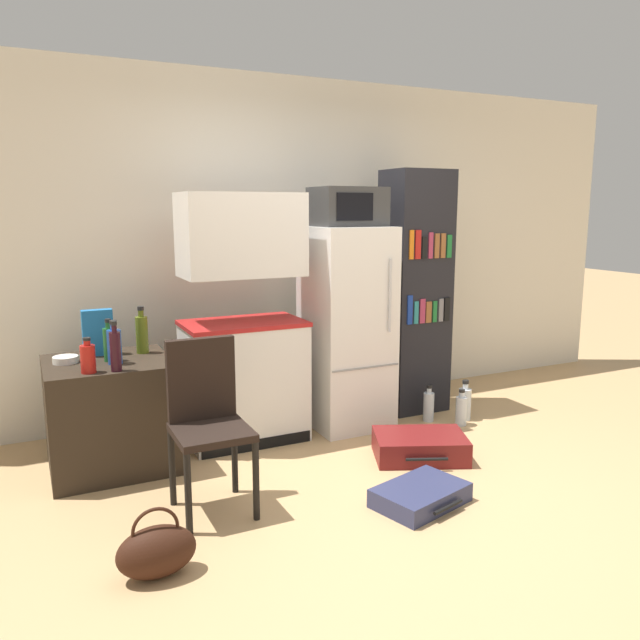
{
  "coord_description": "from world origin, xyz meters",
  "views": [
    {
      "loc": [
        -1.99,
        -2.77,
        1.65
      ],
      "look_at": [
        -0.24,
        0.85,
        0.92
      ],
      "focal_mm": 35.0,
      "sensor_mm": 36.0,
      "label": 1
    }
  ],
  "objects_px": {
    "side_table": "(111,414)",
    "water_bottle_back": "(465,403)",
    "refrigerator": "(347,328)",
    "bowl": "(65,360)",
    "microwave": "(348,207)",
    "bottle_wine_dark": "(115,350)",
    "bookshelf": "(415,293)",
    "handbag": "(157,551)",
    "bottle_blue_soda": "(114,346)",
    "suitcase_small_flat": "(420,446)",
    "bottle_ketchup_red": "(88,358)",
    "water_bottle_middle": "(461,410)",
    "cereal_box": "(98,333)",
    "chair": "(206,410)",
    "water_bottle_front": "(429,406)",
    "bottle_green_tall": "(109,343)",
    "kitchen_hutch": "(243,330)",
    "suitcase_large_flat": "(421,495)",
    "bottle_olive_oil": "(142,334)"
  },
  "relations": [
    {
      "from": "bottle_green_tall",
      "to": "bottle_blue_soda",
      "type": "bearing_deg",
      "value": -77.96
    },
    {
      "from": "refrigerator",
      "to": "bottle_blue_soda",
      "type": "relative_size",
      "value": 5.57
    },
    {
      "from": "bookshelf",
      "to": "water_bottle_back",
      "type": "relative_size",
      "value": 6.07
    },
    {
      "from": "bottle_wine_dark",
      "to": "water_bottle_back",
      "type": "relative_size",
      "value": 0.93
    },
    {
      "from": "suitcase_small_flat",
      "to": "water_bottle_back",
      "type": "xyz_separation_m",
      "value": [
        0.76,
        0.48,
        0.05
      ]
    },
    {
      "from": "bottle_blue_soda",
      "to": "handbag",
      "type": "xyz_separation_m",
      "value": [
        -0.03,
        -1.26,
        -0.69
      ]
    },
    {
      "from": "refrigerator",
      "to": "water_bottle_back",
      "type": "relative_size",
      "value": 4.73
    },
    {
      "from": "bottle_blue_soda",
      "to": "cereal_box",
      "type": "height_order",
      "value": "cereal_box"
    },
    {
      "from": "suitcase_small_flat",
      "to": "handbag",
      "type": "relative_size",
      "value": 1.96
    },
    {
      "from": "kitchen_hutch",
      "to": "bowl",
      "type": "relative_size",
      "value": 11.51
    },
    {
      "from": "bookshelf",
      "to": "suitcase_small_flat",
      "type": "bearing_deg",
      "value": -121.07
    },
    {
      "from": "bottle_olive_oil",
      "to": "bottle_blue_soda",
      "type": "xyz_separation_m",
      "value": [
        -0.21,
        -0.23,
        -0.02
      ]
    },
    {
      "from": "microwave",
      "to": "bottle_ketchup_red",
      "type": "xyz_separation_m",
      "value": [
        -1.87,
        -0.32,
        -0.87
      ]
    },
    {
      "from": "microwave",
      "to": "chair",
      "type": "relative_size",
      "value": 0.53
    },
    {
      "from": "bottle_olive_oil",
      "to": "bowl",
      "type": "relative_size",
      "value": 2.05
    },
    {
      "from": "chair",
      "to": "water_bottle_middle",
      "type": "height_order",
      "value": "chair"
    },
    {
      "from": "side_table",
      "to": "water_bottle_front",
      "type": "distance_m",
      "value": 2.36
    },
    {
      "from": "side_table",
      "to": "handbag",
      "type": "relative_size",
      "value": 2.11
    },
    {
      "from": "side_table",
      "to": "water_bottle_middle",
      "type": "xyz_separation_m",
      "value": [
        2.52,
        -0.36,
        -0.23
      ]
    },
    {
      "from": "chair",
      "to": "suitcase_small_flat",
      "type": "xyz_separation_m",
      "value": [
        1.45,
        0.04,
        -0.47
      ]
    },
    {
      "from": "side_table",
      "to": "water_bottle_back",
      "type": "bearing_deg",
      "value": -5.97
    },
    {
      "from": "water_bottle_back",
      "to": "bottle_wine_dark",
      "type": "bearing_deg",
      "value": -179.65
    },
    {
      "from": "kitchen_hutch",
      "to": "handbag",
      "type": "height_order",
      "value": "kitchen_hutch"
    },
    {
      "from": "refrigerator",
      "to": "bowl",
      "type": "height_order",
      "value": "refrigerator"
    },
    {
      "from": "side_table",
      "to": "bottle_ketchup_red",
      "type": "bearing_deg",
      "value": -117.17
    },
    {
      "from": "bottle_ketchup_red",
      "to": "kitchen_hutch",
      "type": "bearing_deg",
      "value": 18.54
    },
    {
      "from": "bottle_wine_dark",
      "to": "water_bottle_middle",
      "type": "height_order",
      "value": "bottle_wine_dark"
    },
    {
      "from": "suitcase_large_flat",
      "to": "water_bottle_back",
      "type": "bearing_deg",
      "value": 26.71
    },
    {
      "from": "microwave",
      "to": "bottle_wine_dark",
      "type": "height_order",
      "value": "microwave"
    },
    {
      "from": "bottle_ketchup_red",
      "to": "bottle_green_tall",
      "type": "bearing_deg",
      "value": 58.23
    },
    {
      "from": "side_table",
      "to": "water_bottle_middle",
      "type": "height_order",
      "value": "side_table"
    },
    {
      "from": "cereal_box",
      "to": "suitcase_large_flat",
      "type": "distance_m",
      "value": 2.27
    },
    {
      "from": "bottle_green_tall",
      "to": "water_bottle_middle",
      "type": "relative_size",
      "value": 0.95
    },
    {
      "from": "kitchen_hutch",
      "to": "bookshelf",
      "type": "distance_m",
      "value": 1.49
    },
    {
      "from": "suitcase_small_flat",
      "to": "water_bottle_front",
      "type": "bearing_deg",
      "value": 73.37
    },
    {
      "from": "bottle_green_tall",
      "to": "cereal_box",
      "type": "distance_m",
      "value": 0.21
    },
    {
      "from": "bottle_wine_dark",
      "to": "suitcase_small_flat",
      "type": "xyz_separation_m",
      "value": [
        1.85,
        -0.47,
        -0.75
      ]
    },
    {
      "from": "bottle_green_tall",
      "to": "water_bottle_back",
      "type": "distance_m",
      "value": 2.7
    },
    {
      "from": "microwave",
      "to": "water_bottle_back",
      "type": "height_order",
      "value": "microwave"
    },
    {
      "from": "chair",
      "to": "bottle_ketchup_red",
      "type": "bearing_deg",
      "value": 135.44
    },
    {
      "from": "kitchen_hutch",
      "to": "bookshelf",
      "type": "xyz_separation_m",
      "value": [
        1.48,
        0.06,
        0.17
      ]
    },
    {
      "from": "bottle_blue_soda",
      "to": "chair",
      "type": "bearing_deg",
      "value": -61.34
    },
    {
      "from": "bottle_wine_dark",
      "to": "water_bottle_front",
      "type": "distance_m",
      "value": 2.43
    },
    {
      "from": "water_bottle_middle",
      "to": "bottle_blue_soda",
      "type": "bearing_deg",
      "value": 174.22
    },
    {
      "from": "bookshelf",
      "to": "handbag",
      "type": "relative_size",
      "value": 5.39
    },
    {
      "from": "microwave",
      "to": "cereal_box",
      "type": "relative_size",
      "value": 1.65
    },
    {
      "from": "suitcase_small_flat",
      "to": "bottle_ketchup_red",
      "type": "bearing_deg",
      "value": -170.78
    },
    {
      "from": "cereal_box",
      "to": "suitcase_small_flat",
      "type": "height_order",
      "value": "cereal_box"
    },
    {
      "from": "bottle_ketchup_red",
      "to": "water_bottle_back",
      "type": "distance_m",
      "value": 2.83
    },
    {
      "from": "chair",
      "to": "bottle_green_tall",
      "type": "bearing_deg",
      "value": 116.85
    }
  ]
}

